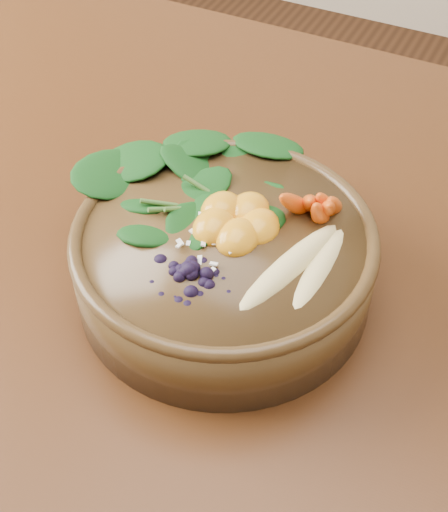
{
  "coord_description": "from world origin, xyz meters",
  "views": [
    {
      "loc": [
        0.25,
        -0.58,
        1.32
      ],
      "look_at": [
        0.02,
        -0.12,
        0.8
      ],
      "focal_mm": 50.0,
      "sensor_mm": 36.0,
      "label": 1
    }
  ],
  "objects_px": {
    "dining_table": "(254,274)",
    "banana_halves": "(306,255)",
    "stoneware_bowl": "(224,263)",
    "carrot_cluster": "(316,175)",
    "kale_heap": "(219,165)",
    "mandarin_cluster": "(236,211)",
    "blueberry_pile": "(189,258)"
  },
  "relations": [
    {
      "from": "stoneware_bowl",
      "to": "kale_heap",
      "type": "height_order",
      "value": "kale_heap"
    },
    {
      "from": "banana_halves",
      "to": "blueberry_pile",
      "type": "distance_m",
      "value": 0.11
    },
    {
      "from": "dining_table",
      "to": "banana_halves",
      "type": "xyz_separation_m",
      "value": [
        0.1,
        -0.12,
        0.19
      ]
    },
    {
      "from": "carrot_cluster",
      "to": "mandarin_cluster",
      "type": "xyz_separation_m",
      "value": [
        -0.06,
        -0.06,
        -0.03
      ]
    },
    {
      "from": "stoneware_bowl",
      "to": "mandarin_cluster",
      "type": "relative_size",
      "value": 3.15
    },
    {
      "from": "dining_table",
      "to": "stoneware_bowl",
      "type": "relative_size",
      "value": 5.17
    },
    {
      "from": "kale_heap",
      "to": "mandarin_cluster",
      "type": "height_order",
      "value": "kale_heap"
    },
    {
      "from": "dining_table",
      "to": "stoneware_bowl",
      "type": "height_order",
      "value": "stoneware_bowl"
    },
    {
      "from": "stoneware_bowl",
      "to": "carrot_cluster",
      "type": "distance_m",
      "value": 0.13
    },
    {
      "from": "dining_table",
      "to": "carrot_cluster",
      "type": "xyz_separation_m",
      "value": [
        0.08,
        -0.04,
        0.22
      ]
    },
    {
      "from": "carrot_cluster",
      "to": "kale_heap",
      "type": "bearing_deg",
      "value": -169.49
    },
    {
      "from": "mandarin_cluster",
      "to": "carrot_cluster",
      "type": "bearing_deg",
      "value": 43.93
    },
    {
      "from": "carrot_cluster",
      "to": "dining_table",
      "type": "bearing_deg",
      "value": 160.33
    },
    {
      "from": "stoneware_bowl",
      "to": "kale_heap",
      "type": "xyz_separation_m",
      "value": [
        -0.04,
        0.07,
        0.07
      ]
    },
    {
      "from": "stoneware_bowl",
      "to": "banana_halves",
      "type": "bearing_deg",
      "value": -3.52
    },
    {
      "from": "banana_halves",
      "to": "mandarin_cluster",
      "type": "height_order",
      "value": "mandarin_cluster"
    },
    {
      "from": "banana_halves",
      "to": "dining_table",
      "type": "bearing_deg",
      "value": 137.04
    },
    {
      "from": "carrot_cluster",
      "to": "blueberry_pile",
      "type": "distance_m",
      "value": 0.16
    },
    {
      "from": "carrot_cluster",
      "to": "blueberry_pile",
      "type": "relative_size",
      "value": 0.6
    },
    {
      "from": "carrot_cluster",
      "to": "banana_halves",
      "type": "relative_size",
      "value": 0.5
    },
    {
      "from": "carrot_cluster",
      "to": "banana_halves",
      "type": "distance_m",
      "value": 0.09
    },
    {
      "from": "kale_heap",
      "to": "mandarin_cluster",
      "type": "distance_m",
      "value": 0.07
    },
    {
      "from": "stoneware_bowl",
      "to": "carrot_cluster",
      "type": "height_order",
      "value": "carrot_cluster"
    },
    {
      "from": "stoneware_bowl",
      "to": "blueberry_pile",
      "type": "xyz_separation_m",
      "value": [
        -0.0,
        -0.06,
        0.06
      ]
    },
    {
      "from": "stoneware_bowl",
      "to": "carrot_cluster",
      "type": "xyz_separation_m",
      "value": [
        0.06,
        0.08,
        0.08
      ]
    },
    {
      "from": "dining_table",
      "to": "mandarin_cluster",
      "type": "xyz_separation_m",
      "value": [
        0.02,
        -0.1,
        0.19
      ]
    },
    {
      "from": "banana_halves",
      "to": "blueberry_pile",
      "type": "xyz_separation_m",
      "value": [
        -0.09,
        -0.06,
        0.01
      ]
    },
    {
      "from": "stoneware_bowl",
      "to": "dining_table",
      "type": "bearing_deg",
      "value": 97.48
    },
    {
      "from": "mandarin_cluster",
      "to": "stoneware_bowl",
      "type": "bearing_deg",
      "value": -102.6
    },
    {
      "from": "carrot_cluster",
      "to": "stoneware_bowl",
      "type": "bearing_deg",
      "value": -123.69
    },
    {
      "from": "stoneware_bowl",
      "to": "carrot_cluster",
      "type": "bearing_deg",
      "value": 50.05
    },
    {
      "from": "carrot_cluster",
      "to": "blueberry_pile",
      "type": "height_order",
      "value": "carrot_cluster"
    }
  ]
}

